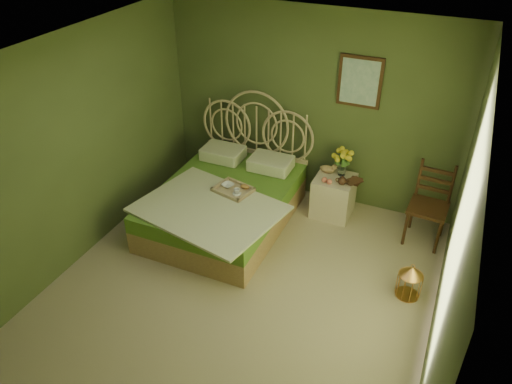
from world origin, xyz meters
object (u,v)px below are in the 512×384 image
at_px(chair, 430,199).
at_px(birdcage, 410,282).
at_px(bed, 226,200).
at_px(nightstand, 335,191).

distance_m(chair, birdcage, 1.21).
bearing_deg(bed, birdcage, -10.48).
bearing_deg(nightstand, birdcage, -44.77).
relative_size(bed, chair, 2.28).
relative_size(bed, birdcage, 5.92).
relative_size(nightstand, birdcage, 2.51).
relative_size(chair, birdcage, 2.60).
relative_size(nightstand, chair, 0.96).
height_order(nightstand, chair, chair).
distance_m(nightstand, birdcage, 1.69).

